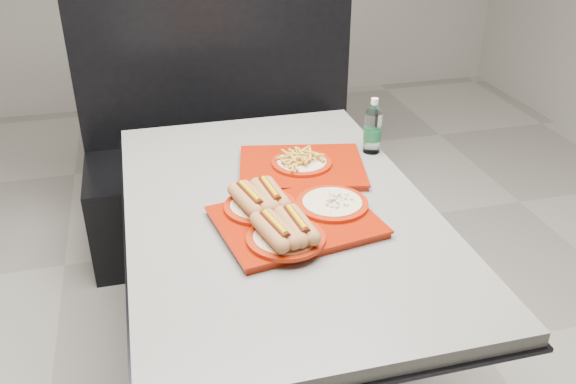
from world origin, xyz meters
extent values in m
plane|color=#A19C91|center=(0.00, 0.00, 0.00)|extent=(6.00, 6.00, 0.00)
cylinder|color=black|center=(0.00, 0.00, 0.03)|extent=(0.52, 0.52, 0.05)
cylinder|color=black|center=(0.00, 0.00, 0.38)|extent=(0.11, 0.11, 0.66)
cube|color=black|center=(0.00, 0.00, 0.70)|extent=(0.92, 1.42, 0.01)
cube|color=gray|center=(0.00, 0.00, 0.73)|extent=(0.90, 1.40, 0.04)
cube|color=black|center=(0.00, 1.02, 0.23)|extent=(1.30, 0.55, 0.45)
cube|color=black|center=(0.00, 1.26, 0.80)|extent=(1.30, 0.10, 1.10)
cube|color=#8D1603|center=(0.02, -0.13, 0.76)|extent=(0.47, 0.40, 0.02)
cube|color=#8D1603|center=(0.02, -0.13, 0.77)|extent=(0.49, 0.41, 0.01)
cylinder|color=#9A1C05|center=(-0.03, -0.23, 0.78)|extent=(0.21, 0.21, 0.01)
cylinder|color=silver|center=(-0.03, -0.23, 0.79)|extent=(0.17, 0.17, 0.00)
cylinder|color=#9A1C05|center=(-0.06, -0.05, 0.78)|extent=(0.21, 0.21, 0.01)
cylinder|color=silver|center=(-0.06, -0.05, 0.79)|extent=(0.17, 0.17, 0.00)
cylinder|color=#9A1C05|center=(0.14, -0.09, 0.78)|extent=(0.21, 0.21, 0.01)
cylinder|color=silver|center=(0.14, -0.09, 0.79)|extent=(0.17, 0.17, 0.00)
cube|color=#8D1603|center=(0.13, 0.20, 0.76)|extent=(0.46, 0.39, 0.02)
cube|color=#8D1603|center=(0.13, 0.20, 0.77)|extent=(0.47, 0.40, 0.01)
cylinder|color=#9A1C05|center=(0.13, 0.20, 0.78)|extent=(0.20, 0.20, 0.01)
cylinder|color=silver|center=(0.13, 0.20, 0.78)|extent=(0.16, 0.16, 0.00)
cylinder|color=silver|center=(0.41, 0.29, 0.82)|extent=(0.06, 0.06, 0.15)
cylinder|color=#175E34|center=(0.41, 0.29, 0.82)|extent=(0.06, 0.06, 0.04)
cone|color=silver|center=(0.41, 0.29, 0.91)|extent=(0.06, 0.06, 0.03)
cylinder|color=silver|center=(0.41, 0.29, 0.94)|extent=(0.03, 0.03, 0.02)
camera|label=1|loc=(-0.37, -1.55, 1.67)|focal=38.00mm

